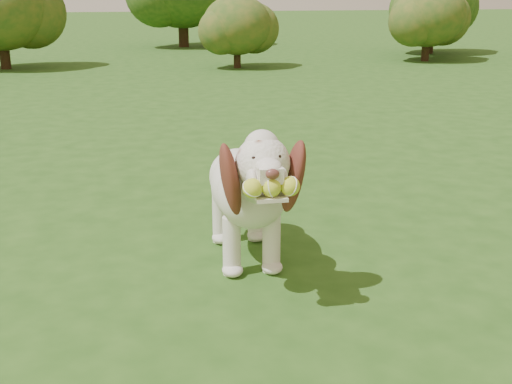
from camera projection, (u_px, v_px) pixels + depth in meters
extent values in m
plane|color=#224714|center=(294.00, 266.00, 3.21)|extent=(80.00, 80.00, 0.00)
ellipsoid|color=silver|center=(244.00, 187.00, 3.24)|extent=(0.35, 0.66, 0.34)
ellipsoid|color=silver|center=(252.00, 194.00, 3.00)|extent=(0.34, 0.34, 0.33)
ellipsoid|color=silver|center=(237.00, 176.00, 3.46)|extent=(0.31, 0.31, 0.30)
cylinder|color=silver|center=(257.00, 184.00, 2.86)|extent=(0.18, 0.27, 0.26)
sphere|color=silver|center=(263.00, 163.00, 2.70)|extent=(0.24, 0.24, 0.23)
sphere|color=silver|center=(262.00, 147.00, 2.70)|extent=(0.16, 0.16, 0.15)
cube|color=silver|center=(269.00, 173.00, 2.58)|extent=(0.10, 0.14, 0.06)
ellipsoid|color=#592D28|center=(272.00, 174.00, 2.50)|extent=(0.06, 0.04, 0.04)
cube|color=silver|center=(269.00, 196.00, 2.59)|extent=(0.13, 0.15, 0.02)
ellipsoid|color=maroon|center=(230.00, 180.00, 2.70)|extent=(0.13, 0.22, 0.36)
ellipsoid|color=maroon|center=(293.00, 177.00, 2.75)|extent=(0.14, 0.22, 0.36)
cylinder|color=silver|center=(234.00, 163.00, 3.57)|extent=(0.06, 0.17, 0.13)
cylinder|color=silver|center=(232.00, 246.00, 3.08)|extent=(0.09, 0.09, 0.29)
cylinder|color=silver|center=(271.00, 243.00, 3.12)|extent=(0.09, 0.09, 0.29)
cylinder|color=silver|center=(220.00, 216.00, 3.49)|extent=(0.09, 0.09, 0.29)
cylinder|color=silver|center=(256.00, 214.00, 3.52)|extent=(0.09, 0.09, 0.29)
sphere|color=yellow|center=(252.00, 188.00, 2.53)|extent=(0.08, 0.08, 0.08)
sphere|color=yellow|center=(271.00, 187.00, 2.54)|extent=(0.08, 0.08, 0.08)
sphere|color=yellow|center=(290.00, 186.00, 2.55)|extent=(0.08, 0.08, 0.08)
cylinder|color=#382314|center=(183.00, 30.00, 15.44)|extent=(0.24, 0.24, 0.78)
cylinder|color=#382314|center=(426.00, 49.00, 12.39)|extent=(0.15, 0.15, 0.48)
ellipsoid|color=#1D4314|center=(428.00, 14.00, 12.20)|extent=(1.43, 1.43, 1.22)
cylinder|color=#382314|center=(430.00, 40.00, 13.86)|extent=(0.18, 0.18, 0.58)
ellipsoid|color=#1D4314|center=(433.00, 3.00, 13.63)|extent=(1.74, 1.74, 1.48)
cylinder|color=#382314|center=(5.00, 53.00, 11.13)|extent=(0.18, 0.18, 0.56)
cylinder|color=#382314|center=(237.00, 56.00, 11.32)|extent=(0.13, 0.13, 0.40)
ellipsoid|color=#1D4314|center=(237.00, 25.00, 11.16)|extent=(1.21, 1.21, 1.03)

